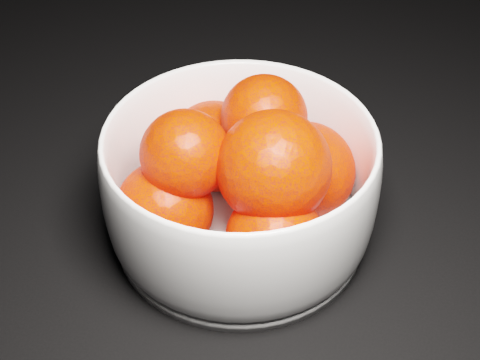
# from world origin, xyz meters

# --- Properties ---
(ground) EXTENTS (3.00, 3.00, 0.00)m
(ground) POSITION_xyz_m (0.00, 0.00, 0.00)
(ground) COLOR black
(ground) RESTS_ON ground
(bowl) EXTENTS (0.23, 0.23, 0.11)m
(bowl) POSITION_xyz_m (0.11, -0.25, 0.06)
(bowl) COLOR white
(bowl) RESTS_ON ground
(orange_pile) EXTENTS (0.19, 0.18, 0.14)m
(orange_pile) POSITION_xyz_m (0.12, -0.25, 0.07)
(orange_pile) COLOR #FF1C00
(orange_pile) RESTS_ON bowl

